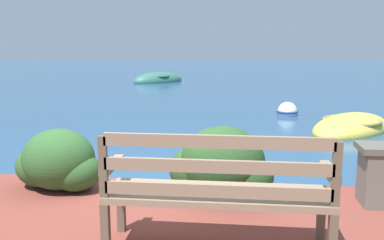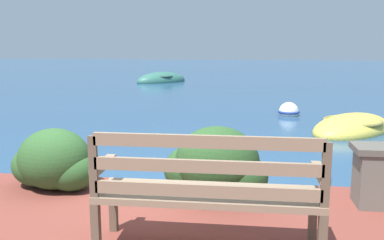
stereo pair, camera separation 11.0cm
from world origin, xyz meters
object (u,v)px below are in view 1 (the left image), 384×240
Objects in this scene: park_bench at (217,189)px; rowboat_mid at (158,81)px; mooring_buoy at (287,112)px; rowboat_nearest at (351,128)px.

rowboat_mid is at bearing 98.07° from park_bench.
park_bench is at bearing 59.17° from rowboat_mid.
park_bench reaches higher than rowboat_mid.
park_bench is 16.38m from rowboat_mid.
mooring_buoy is (1.34, 7.61, -0.62)m from park_bench.
rowboat_nearest is at bearing -59.69° from mooring_buoy.
park_bench reaches higher than rowboat_nearest.
rowboat_nearest is 11.80m from rowboat_mid.
park_bench is at bearing -99.97° from mooring_buoy.
park_bench is 3.14× the size of mooring_buoy.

